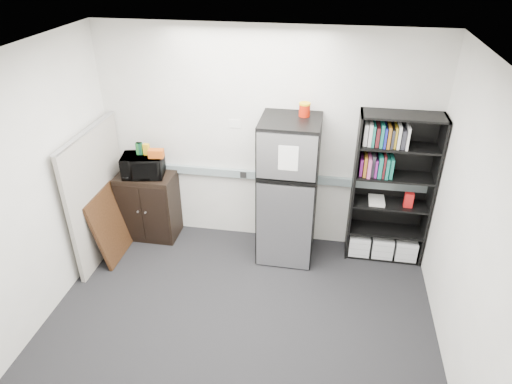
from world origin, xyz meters
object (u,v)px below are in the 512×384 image
at_px(refrigerator, 288,191).
at_px(cabinet, 149,205).
at_px(microwave, 143,166).
at_px(bookshelf, 391,191).
at_px(cubicle_partition, 98,194).

bearing_deg(refrigerator, cabinet, 178.12).
bearing_deg(cabinet, microwave, -90.00).
relative_size(cabinet, microwave, 1.80).
distance_m(cabinet, microwave, 0.58).
relative_size(bookshelf, cubicle_partition, 1.14).
relative_size(cubicle_partition, microwave, 3.27).
bearing_deg(cubicle_partition, refrigerator, 8.65).
distance_m(cubicle_partition, cabinet, 0.71).
bearing_deg(cubicle_partition, bookshelf, 8.06).
relative_size(bookshelf, microwave, 3.73).
bearing_deg(bookshelf, refrigerator, -173.07).
bearing_deg(bookshelf, cabinet, -178.77).
bearing_deg(cubicle_partition, cabinet, 44.09).
xyz_separation_m(bookshelf, refrigerator, (-1.19, -0.14, -0.03)).
relative_size(cubicle_partition, refrigerator, 0.92).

